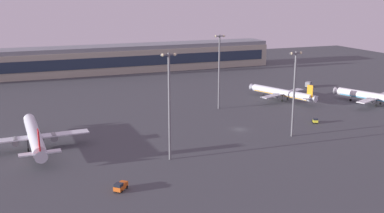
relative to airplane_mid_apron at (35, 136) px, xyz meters
The scene contains 11 objects.
ground_plane 70.26m from the airplane_mid_apron, ahead, with size 416.00×416.00×0.00m, color #424449.
terminal_building 146.93m from the airplane_mid_apron, 65.81° to the left, with size 190.16×22.40×16.40m.
airplane_mid_apron is the anchor object (origin of this frame).
airplane_taxiway_distant 142.03m from the airplane_mid_apron, ahead, with size 28.48×36.08×9.73m.
airplane_far_stand 112.82m from the airplane_mid_apron, 15.09° to the left, with size 27.49×34.87×9.32m.
catering_truck 146.99m from the airplane_mid_apron, 19.95° to the left, with size 5.80×5.49×3.05m.
pushback_tug 100.65m from the airplane_mid_apron, ahead, with size 2.96×3.55×2.05m.
cargo_loader 44.86m from the airplane_mid_apron, 66.07° to the right, with size 4.25×4.37×2.25m.
apron_light_central 80.91m from the airplane_mid_apron, 18.88° to the left, with size 4.80×0.90×31.32m.
apron_light_west 46.15m from the airplane_mid_apron, 33.65° to the right, with size 4.80×0.90×31.76m.
apron_light_east 85.92m from the airplane_mid_apron, 12.45° to the right, with size 4.80×0.90×29.27m.
Camera 1 is at (-73.72, -141.46, 48.17)m, focal length 42.84 mm.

